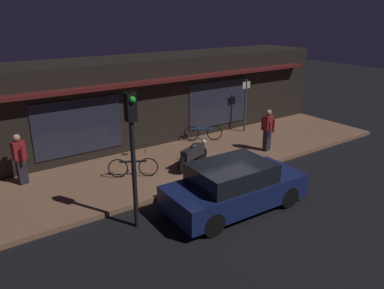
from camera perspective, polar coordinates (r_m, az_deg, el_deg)
ground_plane at (r=11.90m, az=6.92°, el=-7.45°), size 60.00×60.00×0.00m
sidewalk_slab at (r=14.03m, az=-1.20°, el=-2.65°), size 18.00×4.00×0.15m
storefront_building at (r=16.31m, az=-7.92°, el=6.74°), size 18.00×3.30×3.60m
motorcycle at (r=13.17m, az=0.19°, el=-1.48°), size 1.63×0.81×0.97m
bicycle_parked at (r=15.97m, az=1.68°, el=1.82°), size 1.49×0.80×0.91m
bicycle_extra at (r=12.62m, az=-8.96°, el=-3.39°), size 1.47×0.84×0.91m
person_photographer at (r=12.98m, az=-24.74°, el=-1.90°), size 0.42×0.61×1.67m
person_bystander at (r=14.97m, az=11.44°, el=2.28°), size 0.41×0.62×1.67m
sign_post at (r=17.16m, az=8.14°, el=6.35°), size 0.44×0.09×2.40m
traffic_light_pole at (r=9.24m, az=-9.10°, el=1.00°), size 0.24×0.33×3.60m
parked_car_near at (r=10.74m, az=6.42°, el=-6.38°), size 4.15×1.88×1.42m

